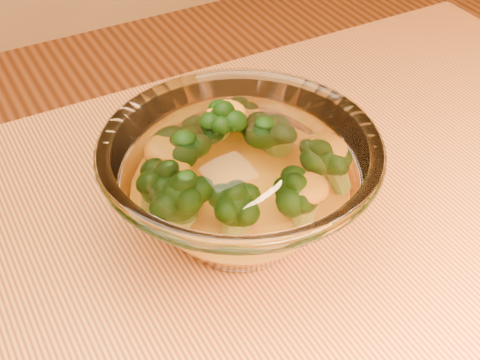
# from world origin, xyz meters

# --- Properties ---
(glass_bowl) EXTENTS (0.25, 0.25, 0.11)m
(glass_bowl) POSITION_xyz_m (0.09, 0.12, 0.81)
(glass_bowl) COLOR white
(glass_bowl) RESTS_ON table
(cheese_sauce) EXTENTS (0.14, 0.14, 0.04)m
(cheese_sauce) POSITION_xyz_m (0.09, 0.12, 0.78)
(cheese_sauce) COLOR orange
(cheese_sauce) RESTS_ON glass_bowl
(broccoli_heap) EXTENTS (0.17, 0.16, 0.08)m
(broccoli_heap) POSITION_xyz_m (0.08, 0.13, 0.82)
(broccoli_heap) COLOR black
(broccoli_heap) RESTS_ON cheese_sauce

